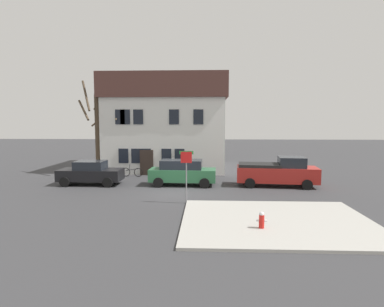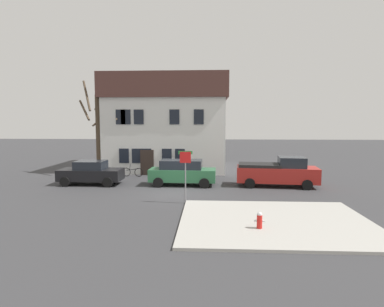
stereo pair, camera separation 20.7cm
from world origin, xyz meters
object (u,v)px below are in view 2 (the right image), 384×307
car_black_sedan (91,173)px  car_green_wagon (182,172)px  building_main (169,123)px  bicycle_leaning (132,172)px  tree_bare_near (98,130)px  tree_bare_mid (108,138)px  pickup_truck_red (278,172)px  street_sign_pole (185,167)px  fire_hydrant (260,220)px

car_black_sedan → car_green_wagon: bearing=0.2°
building_main → car_black_sedan: (-4.45, -8.61, -3.48)m
bicycle_leaning → tree_bare_near: bearing=158.1°
tree_bare_mid → car_green_wagon: bearing=-35.7°
pickup_truck_red → car_green_wagon: bearing=-179.9°
building_main → street_sign_pole: (2.57, -13.47, -2.32)m
pickup_truck_red → bicycle_leaning: 11.38m
tree_bare_near → street_sign_pole: bearing=-49.7°
tree_bare_near → car_green_wagon: (7.51, -4.66, -2.75)m
tree_bare_near → car_black_sedan: bearing=-77.2°
building_main → car_black_sedan: building_main is taller
car_green_wagon → tree_bare_near: bearing=148.2°
building_main → bicycle_leaning: (-2.32, -5.21, -3.95)m
car_black_sedan → car_green_wagon: car_green_wagon is taller
street_sign_pole → car_black_sedan: bearing=145.3°
building_main → fire_hydrant: bearing=-71.7°
pickup_truck_red → tree_bare_mid: bearing=160.1°
car_green_wagon → street_sign_pole: (0.58, -4.89, 1.07)m
car_black_sedan → street_sign_pole: bearing=-34.7°
tree_bare_mid → car_black_sedan: 5.29m
tree_bare_mid → street_sign_pole: bearing=-53.2°
tree_bare_near → tree_bare_mid: size_ratio=1.40×
building_main → tree_bare_mid: 6.16m
building_main → tree_bare_near: bearing=-144.6°
tree_bare_mid → fire_hydrant: tree_bare_mid is taller
tree_bare_mid → bicycle_leaning: bearing=-31.1°
tree_bare_near → bicycle_leaning: (3.20, -1.29, -3.31)m
building_main → tree_bare_mid: bearing=-141.0°
fire_hydrant → street_sign_pole: 5.66m
tree_bare_near → car_green_wagon: size_ratio=1.70×
tree_bare_near → pickup_truck_red: bearing=-18.3°
tree_bare_near → tree_bare_mid: 1.09m
pickup_truck_red → street_sign_pole: size_ratio=1.95×
building_main → bicycle_leaning: 6.94m
car_black_sedan → street_sign_pole: 8.62m
bicycle_leaning → street_sign_pole: bearing=-59.4°
tree_bare_near → car_green_wagon: 9.26m
building_main → bicycle_leaning: size_ratio=6.20×
building_main → tree_bare_near: size_ratio=1.38×
fire_hydrant → pickup_truck_red: bearing=74.0°
car_black_sedan → bicycle_leaning: car_black_sedan is taller
tree_bare_mid → fire_hydrant: bearing=-53.0°
tree_bare_mid → car_green_wagon: 8.47m
fire_hydrant → street_sign_pole: (-3.32, 4.32, 1.53)m
car_green_wagon → bicycle_leaning: (-4.31, 3.37, -0.56)m
car_black_sedan → car_green_wagon: size_ratio=0.95×
building_main → fire_hydrant: 19.14m
car_green_wagon → building_main: bearing=103.1°
fire_hydrant → bicycle_leaning: (-8.21, 12.58, -0.10)m
tree_bare_mid → pickup_truck_red: size_ratio=1.01×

